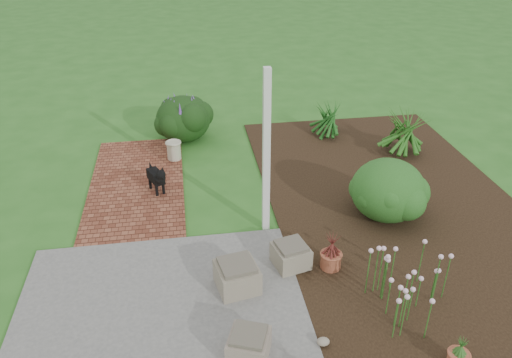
{
  "coord_description": "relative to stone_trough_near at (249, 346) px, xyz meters",
  "views": [
    {
      "loc": [
        -0.8,
        -6.03,
        4.39
      ],
      "look_at": [
        0.2,
        0.4,
        0.7
      ],
      "focal_mm": 35.0,
      "sensor_mm": 36.0,
      "label": 1
    }
  ],
  "objects": [
    {
      "name": "ground",
      "position": [
        0.3,
        2.29,
        -0.18
      ],
      "size": [
        80.0,
        80.0,
        0.0
      ],
      "primitive_type": "plane",
      "color": "#2B6820",
      "rests_on": "ground"
    },
    {
      "name": "concrete_patio",
      "position": [
        -0.95,
        0.54,
        -0.16
      ],
      "size": [
        3.5,
        3.5,
        0.04
      ],
      "primitive_type": "cube",
      "color": "#626260",
      "rests_on": "ground"
    },
    {
      "name": "brick_path",
      "position": [
        -1.4,
        4.04,
        -0.16
      ],
      "size": [
        1.6,
        3.5,
        0.04
      ],
      "primitive_type": "cube",
      "color": "brown",
      "rests_on": "ground"
    },
    {
      "name": "garden_bed",
      "position": [
        2.8,
        2.79,
        -0.17
      ],
      "size": [
        4.0,
        7.0,
        0.03
      ],
      "primitive_type": "cube",
      "color": "black",
      "rests_on": "ground"
    },
    {
      "name": "veranda_post",
      "position": [
        0.6,
        2.39,
        1.07
      ],
      "size": [
        0.1,
        0.1,
        2.5
      ],
      "primitive_type": "cube",
      "color": "white",
      "rests_on": "ground"
    },
    {
      "name": "stone_trough_near",
      "position": [
        0.0,
        0.0,
        0.0
      ],
      "size": [
        0.55,
        0.55,
        0.28
      ],
      "primitive_type": "cube",
      "rotation": [
        0.0,
        0.0,
        -0.37
      ],
      "color": "#716554",
      "rests_on": "concrete_patio"
    },
    {
      "name": "stone_trough_mid",
      "position": [
        0.01,
        1.1,
        0.03
      ],
      "size": [
        0.59,
        0.59,
        0.33
      ],
      "primitive_type": "cube",
      "rotation": [
        0.0,
        0.0,
        0.19
      ],
      "color": "gray",
      "rests_on": "concrete_patio"
    },
    {
      "name": "stone_trough_far",
      "position": [
        0.78,
        1.44,
        0.0
      ],
      "size": [
        0.53,
        0.53,
        0.29
      ],
      "primitive_type": "cube",
      "rotation": [
        0.0,
        0.0,
        0.24
      ],
      "color": "gray",
      "rests_on": "concrete_patio"
    },
    {
      "name": "black_dog",
      "position": [
        -1.02,
        3.65,
        0.16
      ],
      "size": [
        0.34,
        0.56,
        0.51
      ],
      "rotation": [
        0.0,
        0.0,
        0.42
      ],
      "color": "black",
      "rests_on": "brick_path"
    },
    {
      "name": "cream_ceramic_urn",
      "position": [
        -0.74,
        4.86,
        0.03
      ],
      "size": [
        0.27,
        0.27,
        0.35
      ],
      "primitive_type": "cylinder",
      "rotation": [
        0.0,
        0.0,
        0.06
      ],
      "color": "beige",
      "rests_on": "brick_path"
    },
    {
      "name": "evergreen_shrub",
      "position": [
        2.5,
        2.41,
        0.33
      ],
      "size": [
        1.29,
        1.29,
        0.96
      ],
      "primitive_type": "ellipsoid",
      "rotation": [
        0.0,
        0.0,
        -0.15
      ],
      "color": "#0F3D0B",
      "rests_on": "garden_bed"
    },
    {
      "name": "agapanthus_clump_back",
      "position": [
        3.65,
        4.51,
        0.36
      ],
      "size": [
        1.17,
        1.17,
        1.02
      ],
      "primitive_type": null,
      "rotation": [
        0.0,
        0.0,
        0.03
      ],
      "color": "#194113",
      "rests_on": "garden_bed"
    },
    {
      "name": "agapanthus_clump_front",
      "position": [
        2.43,
        5.51,
        0.27
      ],
      "size": [
        0.97,
        0.97,
        0.84
      ],
      "primitive_type": null,
      "rotation": [
        0.0,
        0.0,
        -0.03
      ],
      "color": "#133F19",
      "rests_on": "garden_bed"
    },
    {
      "name": "pink_flower_patch",
      "position": [
        2.05,
        0.4,
        0.2
      ],
      "size": [
        1.41,
        1.41,
        0.71
      ],
      "primitive_type": null,
      "rotation": [
        0.0,
        0.0,
        -0.34
      ],
      "color": "#113D0F",
      "rests_on": "garden_bed"
    },
    {
      "name": "terracotta_pot_bronze",
      "position": [
        1.3,
        1.32,
        -0.04
      ],
      "size": [
        0.28,
        0.28,
        0.22
      ],
      "primitive_type": "cylinder",
      "rotation": [
        0.0,
        0.0,
        -0.02
      ],
      "color": "#9B5034",
      "rests_on": "garden_bed"
    },
    {
      "name": "purple_flowering_bush",
      "position": [
        -0.52,
        5.82,
        0.29
      ],
      "size": [
        1.22,
        1.22,
        0.94
      ],
      "primitive_type": "ellipsoid",
      "rotation": [
        0.0,
        0.0,
        -0.11
      ],
      "color": "black",
      "rests_on": "ground"
    }
  ]
}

